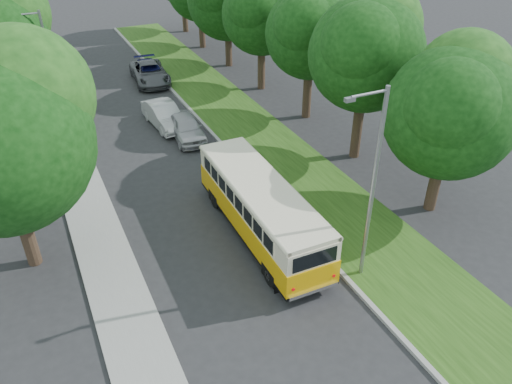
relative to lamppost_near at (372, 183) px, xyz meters
name	(u,v)px	position (x,y,z in m)	size (l,w,h in m)	color
ground	(238,268)	(-4.21, 2.50, -4.37)	(120.00, 120.00, 0.00)	#262629
curb	(263,188)	(-0.61, 7.50, -4.29)	(0.20, 70.00, 0.15)	gray
grass_verge	(302,178)	(1.74, 7.50, -4.30)	(4.50, 70.00, 0.13)	#214412
sidewalk	(97,231)	(-9.01, 7.50, -4.31)	(2.20, 70.00, 0.12)	gray
treeline	(168,17)	(-1.06, 20.49, 1.56)	(24.27, 41.91, 9.46)	#332319
lamppost_near	(372,183)	(0.00, 0.00, 0.00)	(1.71, 0.16, 8.00)	gray
lamppost_far	(50,71)	(-8.91, 18.50, -0.25)	(1.71, 0.16, 7.50)	gray
warning_sign	(73,136)	(-8.71, 14.48, -2.66)	(0.56, 0.10, 2.50)	gray
vintage_bus	(261,210)	(-2.40, 4.08, -3.00)	(2.37, 9.19, 2.73)	#FAB307
car_silver	(186,127)	(-2.18, 14.86, -3.64)	(1.71, 4.26, 1.45)	#B0B0B5
car_white	(164,115)	(-2.86, 17.15, -3.62)	(1.58, 4.52, 1.49)	silver
car_blue	(151,71)	(-1.34, 25.86, -3.68)	(1.94, 4.78, 1.39)	navy
car_grey	(150,73)	(-1.52, 25.39, -3.62)	(2.49, 5.40, 1.50)	#4F5156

